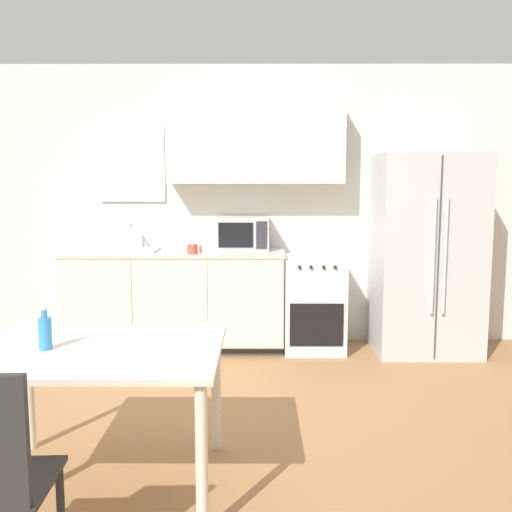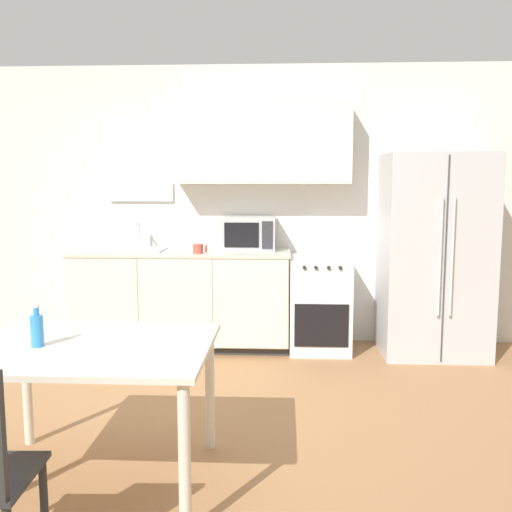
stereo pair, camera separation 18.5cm
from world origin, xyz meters
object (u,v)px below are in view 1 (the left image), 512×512
refrigerator (426,254)px  drink_bottle (45,332)px  dining_table (101,364)px  oven_range (313,303)px  microwave (243,233)px  coffee_mug (193,249)px

refrigerator → drink_bottle: refrigerator is taller
refrigerator → drink_bottle: bearing=-136.4°
dining_table → refrigerator: bearing=46.1°
oven_range → dining_table: (-1.32, -2.50, 0.22)m
oven_range → drink_bottle: 3.03m
refrigerator → dining_table: 3.40m
microwave → coffee_mug: (-0.44, -0.31, -0.11)m
coffee_mug → dining_table: bearing=-95.2°
microwave → refrigerator: bearing=-5.7°
microwave → drink_bottle: (-0.91, -2.66, -0.26)m
oven_range → dining_table: oven_range is taller
refrigerator → microwave: refrigerator is taller
oven_range → drink_bottle: drink_bottle is taller
coffee_mug → drink_bottle: 2.41m
refrigerator → coffee_mug: size_ratio=13.96×
oven_range → dining_table: size_ratio=0.72×
microwave → coffee_mug: size_ratio=3.79×
oven_range → refrigerator: (1.03, -0.06, 0.48)m
oven_range → drink_bottle: size_ratio=4.02×
microwave → coffee_mug: microwave is taller
coffee_mug → drink_bottle: bearing=-101.3°
refrigerator → microwave: bearing=174.3°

